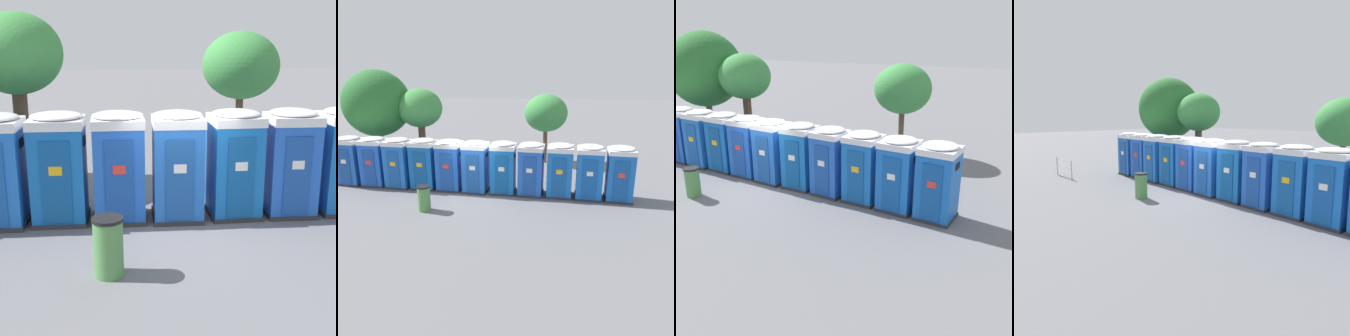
{
  "view_description": "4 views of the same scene",
  "coord_description": "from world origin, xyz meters",
  "views": [
    {
      "loc": [
        -1.78,
        -9.79,
        4.05
      ],
      "look_at": [
        -0.19,
        0.52,
        1.21
      ],
      "focal_mm": 50.0,
      "sensor_mm": 36.0,
      "label": 1
    },
    {
      "loc": [
        3.39,
        -14.56,
        5.67
      ],
      "look_at": [
        1.52,
        0.43,
        1.26
      ],
      "focal_mm": 35.0,
      "sensor_mm": 36.0,
      "label": 2
    },
    {
      "loc": [
        9.43,
        -11.56,
        5.74
      ],
      "look_at": [
        3.31,
        0.33,
        1.12
      ],
      "focal_mm": 42.0,
      "sensor_mm": 36.0,
      "label": 3
    },
    {
      "loc": [
        9.57,
        -10.3,
        3.54
      ],
      "look_at": [
        -2.03,
        0.61,
        0.97
      ],
      "focal_mm": 35.0,
      "sensor_mm": 36.0,
      "label": 4
    }
  ],
  "objects": [
    {
      "name": "ground_plane",
      "position": [
        0.0,
        0.0,
        0.0
      ],
      "size": [
        120.0,
        120.0,
        0.0
      ],
      "primitive_type": "plane",
      "color": "slate"
    },
    {
      "name": "portapotty_0",
      "position": [
        -6.71,
        0.83,
        1.28
      ],
      "size": [
        1.28,
        1.27,
        2.54
      ],
      "color": "#2D2D33",
      "rests_on": "ground"
    },
    {
      "name": "portapotty_1",
      "position": [
        -5.36,
        0.8,
        1.28
      ],
      "size": [
        1.26,
        1.26,
        2.54
      ],
      "color": "#2D2D33",
      "rests_on": "ground"
    },
    {
      "name": "portapotty_2",
      "position": [
        -4.02,
        0.69,
        1.28
      ],
      "size": [
        1.29,
        1.29,
        2.54
      ],
      "color": "#2D2D33",
      "rests_on": "ground"
    },
    {
      "name": "portapotty_3",
      "position": [
        -2.67,
        0.7,
        1.28
      ],
      "size": [
        1.3,
        1.27,
        2.54
      ],
      "color": "#2D2D33",
      "rests_on": "ground"
    },
    {
      "name": "portapotty_4",
      "position": [
        -1.32,
        0.6,
        1.28
      ],
      "size": [
        1.23,
        1.24,
        2.54
      ],
      "color": "#2D2D33",
      "rests_on": "ground"
    },
    {
      "name": "portapotty_5",
      "position": [
        0.02,
        0.48,
        1.28
      ],
      "size": [
        1.26,
        1.28,
        2.54
      ],
      "color": "#2D2D33",
      "rests_on": "ground"
    },
    {
      "name": "portapotty_6",
      "position": [
        1.38,
        0.46,
        1.28
      ],
      "size": [
        1.19,
        1.22,
        2.54
      ],
      "color": "#2D2D33",
      "rests_on": "ground"
    },
    {
      "name": "portapotty_7",
      "position": [
        2.72,
        0.39,
        1.28
      ],
      "size": [
        1.27,
        1.29,
        2.54
      ],
      "color": "#2D2D33",
      "rests_on": "ground"
    },
    {
      "name": "portapotty_8",
      "position": [
        4.07,
        0.34,
        1.28
      ],
      "size": [
        1.27,
        1.27,
        2.54
      ],
      "color": "#2D2D33",
      "rests_on": "ground"
    },
    {
      "name": "portapotty_9",
      "position": [
        5.42,
        0.23,
        1.28
      ],
      "size": [
        1.3,
        1.29,
        2.54
      ],
      "color": "#2D2D33",
      "rests_on": "ground"
    },
    {
      "name": "street_tree_0",
      "position": [
        -3.86,
        3.66,
        3.64
      ],
      "size": [
        2.51,
        2.51,
        4.82
      ],
      "color": "brown",
      "rests_on": "ground"
    },
    {
      "name": "street_tree_1",
      "position": [
        -6.43,
        3.6,
        3.94
      ],
      "size": [
        3.84,
        3.84,
        5.86
      ],
      "color": "brown",
      "rests_on": "ground"
    },
    {
      "name": "street_tree_2",
      "position": [
        3.32,
        6.43,
        3.19
      ],
      "size": [
        2.72,
        2.72,
        4.39
      ],
      "color": "brown",
      "rests_on": "ground"
    },
    {
      "name": "trash_can",
      "position": [
        -1.67,
        -2.15,
        0.55
      ],
      "size": [
        0.56,
        0.56,
        1.1
      ],
      "color": "#518C4C",
      "rests_on": "ground"
    },
    {
      "name": "event_barrier",
      "position": [
        -8.79,
        -2.45,
        0.57
      ],
      "size": [
        2.06,
        0.08,
        1.05
      ],
      "color": "#B7B7BC",
      "rests_on": "ground"
    }
  ]
}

